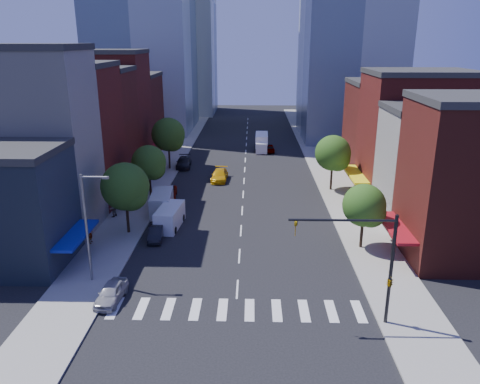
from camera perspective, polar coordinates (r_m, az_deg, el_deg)
The scene contains 33 objects.
ground at distance 38.05m, azimuth -0.33°, elevation -11.76°, with size 220.00×220.00×0.00m, color black.
sidewalk_left at distance 76.60m, azimuth -8.78°, elevation 3.62°, with size 5.00×120.00×0.15m, color gray.
sidewalk_right at distance 76.25m, azimuth 10.08°, elevation 3.48°, with size 5.00×120.00×0.15m, color gray.
crosswalk at distance 35.48m, azimuth -0.49°, elevation -14.16°, with size 19.00×3.00×0.01m, color silver.
bldg_left_1 at distance 51.09m, azimuth -24.25°, elevation 5.27°, with size 12.00×8.00×18.00m, color #B4B0A6.
bldg_left_2 at distance 58.89m, azimuth -20.68°, elevation 6.22°, with size 12.00×9.00×16.00m, color maroon.
bldg_left_3 at distance 66.79m, azimuth -17.99°, elevation 7.35°, with size 12.00×8.00×15.00m, color #591D16.
bldg_left_4 at distance 74.60m, azimuth -15.96°, elevation 9.36°, with size 12.00×9.00×17.00m, color maroon.
bldg_left_5 at distance 83.90m, azimuth -13.96°, elevation 9.04°, with size 12.00×10.00×13.00m, color #591D16.
bldg_right_0 at distance 45.81m, azimuth 27.21°, elevation 0.93°, with size 12.00×9.00×14.00m, color #591D16.
bldg_right_1 at distance 53.55m, azimuth 23.31°, elevation 2.61°, with size 12.00×8.00×12.00m, color #B4B0A6.
bldg_right_2 at distance 61.44m, azimuth 20.51°, elevation 6.22°, with size 12.00×10.00×15.00m, color maroon.
bldg_right_3 at distance 70.99m, azimuth 17.91°, elevation 7.13°, with size 12.00×10.00×13.00m, color #591D16.
tower_far_w at distance 129.72m, azimuth -7.52°, elevation 21.95°, with size 18.00×18.00×56.00m, color #9EA5AD.
traffic_signal at distance 33.30m, azimuth 16.99°, elevation -9.12°, with size 7.24×2.24×8.00m.
streetlight at distance 38.83m, azimuth -18.02°, elevation -3.44°, with size 2.25×0.25×9.00m.
tree_left_near at distance 47.75m, azimuth -13.66°, elevation 0.42°, with size 4.80×4.80×7.30m.
tree_left_mid at distance 58.11m, azimuth -10.92°, elevation 3.40°, with size 4.20×4.20×6.65m.
tree_left_far at distance 71.36m, azimuth -8.62°, elevation 6.79°, with size 5.00×5.00×7.75m.
tree_right_near at distance 44.76m, azimuth 15.08°, elevation -1.80°, with size 4.00×4.00×6.20m.
tree_right_far at distance 61.48m, azimuth 11.39°, elevation 4.50°, with size 4.60×4.60×7.20m.
parked_car_front at distance 37.48m, azimuth -15.43°, elevation -11.76°, with size 1.64×4.08×1.39m, color #A0A0A4.
parked_car_second at distance 47.31m, azimuth -10.20°, elevation -4.97°, with size 1.35×3.86×1.27m, color black.
parked_car_third at distance 58.89m, azimuth -8.93°, elevation -0.16°, with size 2.39×5.19×1.44m, color #999999.
parked_car_rear at distance 73.25m, azimuth -6.87°, elevation 3.60°, with size 2.16×5.33×1.55m, color black.
cargo_van_near at distance 49.84m, azimuth -8.60°, elevation -3.09°, with size 2.58×5.43×2.24m.
cargo_van_far at distance 54.01m, azimuth -9.53°, elevation -1.36°, with size 2.71×5.80×2.40m.
taxi at distance 65.89m, azimuth -2.51°, elevation 2.05°, with size 2.12×5.20×1.51m, color #DCA30B.
traffic_car_oncoming at distance 85.08m, azimuth 2.31°, elevation 5.68°, with size 1.44×4.12×1.36m, color black.
traffic_car_far at distance 83.09m, azimuth 3.60°, elevation 5.38°, with size 1.69×4.19×1.43m, color #999999.
box_truck at distance 84.32m, azimuth 2.65°, elevation 6.03°, with size 2.34×7.16×2.86m.
pedestrian_near at distance 47.54m, azimuth -17.82°, elevation -4.82°, with size 0.72×0.47×1.97m, color #999999.
pedestrian_far at distance 53.72m, azimuth -15.28°, elevation -1.94°, with size 0.95×0.74×1.96m, color #999999.
Camera 1 is at (1.07, -32.99, 18.94)m, focal length 35.00 mm.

